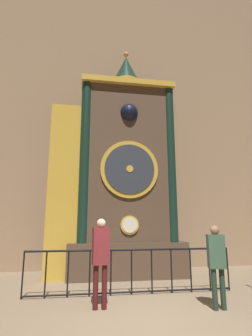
# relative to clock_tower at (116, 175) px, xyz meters

# --- Properties ---
(ground_plane) EXTENTS (28.00, 28.00, 0.00)m
(ground_plane) POSITION_rel_clock_tower_xyz_m (0.06, -4.31, -3.39)
(ground_plane) COLOR #847056
(cathedral_back_wall) EXTENTS (24.00, 0.32, 13.92)m
(cathedral_back_wall) POSITION_rel_clock_tower_xyz_m (-0.03, 1.52, 3.56)
(cathedral_back_wall) COLOR #997A5B
(cathedral_back_wall) RESTS_ON ground_plane
(clock_tower) EXTENTS (4.55, 1.77, 8.34)m
(clock_tower) POSITION_rel_clock_tower_xyz_m (0.00, 0.00, 0.00)
(clock_tower) COLOR brown
(clock_tower) RESTS_ON ground_plane
(railing_fence) EXTENTS (5.22, 0.05, 1.08)m
(railing_fence) POSITION_rel_clock_tower_xyz_m (0.13, -2.25, -2.80)
(railing_fence) COLOR black
(railing_fence) RESTS_ON ground_plane
(visitor_near) EXTENTS (0.36, 0.26, 1.82)m
(visitor_near) POSITION_rel_clock_tower_xyz_m (-0.72, -3.25, -2.30)
(visitor_near) COLOR #461518
(visitor_near) RESTS_ON ground_plane
(visitor_far) EXTENTS (0.38, 0.29, 1.67)m
(visitor_far) POSITION_rel_clock_tower_xyz_m (1.69, -3.66, -2.39)
(visitor_far) COLOR #213427
(visitor_far) RESTS_ON ground_plane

